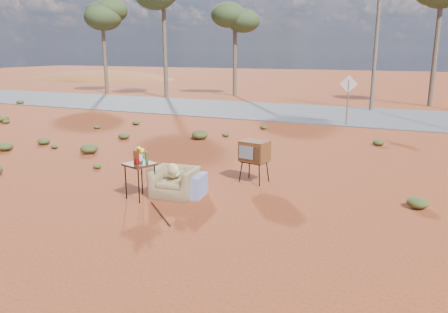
% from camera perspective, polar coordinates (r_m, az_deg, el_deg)
% --- Properties ---
extents(ground, '(140.00, 140.00, 0.00)m').
position_cam_1_polar(ground, '(9.41, -4.84, -6.36)').
color(ground, '#953D1D').
rests_on(ground, ground).
extents(highway, '(140.00, 7.00, 0.04)m').
position_cam_1_polar(highway, '(23.36, 13.10, 5.43)').
color(highway, '#565659').
rests_on(highway, ground).
extents(dirt_mound, '(26.00, 18.00, 2.00)m').
position_cam_1_polar(dirt_mound, '(54.11, -15.77, 9.73)').
color(dirt_mound, '#9D5726').
rests_on(dirt_mound, ground).
extents(armchair, '(1.20, 0.85, 0.86)m').
position_cam_1_polar(armchair, '(9.92, -5.99, -2.89)').
color(armchair, olive).
rests_on(armchair, ground).
extents(tv_unit, '(0.74, 0.64, 1.05)m').
position_cam_1_polar(tv_unit, '(10.82, 4.00, 0.64)').
color(tv_unit, black).
rests_on(tv_unit, ground).
extents(side_table, '(0.70, 0.70, 1.13)m').
position_cam_1_polar(side_table, '(9.79, -10.96, -0.65)').
color(side_table, '#3A2615').
rests_on(side_table, ground).
extents(rusty_bar, '(1.05, 0.97, 0.04)m').
position_cam_1_polar(rusty_bar, '(8.97, -8.31, -7.35)').
color(rusty_bar, '#482413').
rests_on(rusty_bar, ground).
extents(road_sign, '(0.78, 0.06, 2.19)m').
position_cam_1_polar(road_sign, '(20.01, 15.92, 8.22)').
color(road_sign, brown).
rests_on(road_sign, ground).
extents(eucalyptus_far_left, '(3.20, 3.20, 7.10)m').
position_cam_1_polar(eucalyptus_far_left, '(35.69, -15.64, 17.54)').
color(eucalyptus_far_left, brown).
rests_on(eucalyptus_far_left, ground).
extents(eucalyptus_near_left, '(3.20, 3.20, 6.60)m').
position_cam_1_polar(eucalyptus_near_left, '(32.25, 1.46, 17.61)').
color(eucalyptus_near_left, brown).
rests_on(eucalyptus_near_left, ground).
extents(utility_pole_center, '(1.40, 0.20, 8.00)m').
position_cam_1_polar(utility_pole_center, '(25.36, 19.34, 15.02)').
color(utility_pole_center, brown).
rests_on(utility_pole_center, ground).
extents(scrub_patch, '(17.49, 8.07, 0.33)m').
position_cam_1_polar(scrub_patch, '(13.53, 1.01, 0.52)').
color(scrub_patch, '#485223').
rests_on(scrub_patch, ground).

